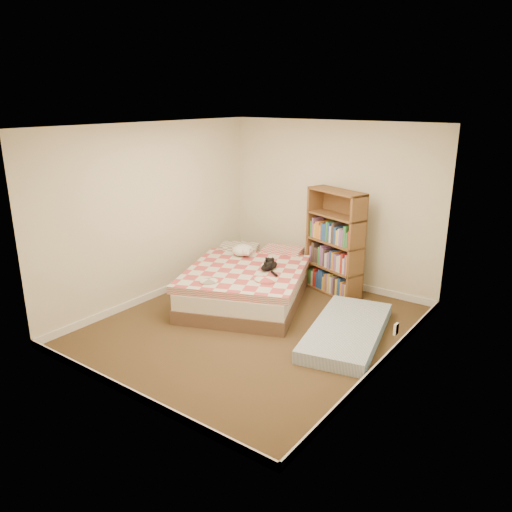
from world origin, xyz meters
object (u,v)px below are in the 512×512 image
Objects in this scene: bed at (249,282)px; black_cat at (270,265)px; bookshelf at (335,256)px; floor_mattress at (347,331)px; white_dog at (243,250)px.

black_cat reaches higher than bed.
bookshelf is at bearing 26.45° from bed.
bookshelf is 0.88× the size of floor_mattress.
white_dog reaches higher than black_cat.
bookshelf reaches higher than white_dog.
white_dog is at bearing 127.95° from black_cat.
bookshelf is 1.38m from white_dog.
bookshelf is at bearing 13.37° from white_dog.
bookshelf is at bearing 111.27° from floor_mattress.
black_cat is at bearing -36.69° from white_dog.
bookshelf reaches higher than floor_mattress.
bed is 6.26× the size of white_dog.
black_cat is (-0.51, -0.93, 0.00)m from bookshelf.
black_cat is 1.39× the size of white_dog.
black_cat is (0.34, 0.04, 0.31)m from bed.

